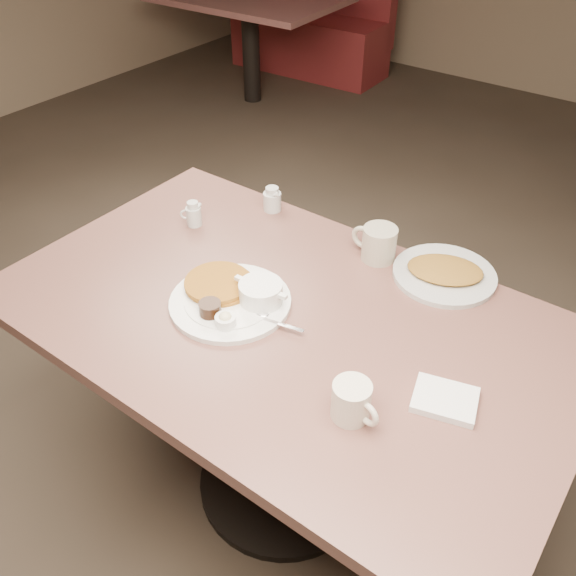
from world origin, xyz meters
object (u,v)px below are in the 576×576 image
Objects in this scene: main_plate at (234,296)px; creamer_right at (272,200)px; coffee_mug_near at (352,401)px; creamer_left at (193,214)px; booth_back_left at (308,21)px; hash_plate at (445,273)px; diner_table at (284,360)px; coffee_mug_far at (378,243)px.

creamer_right is (-0.21, 0.43, 0.01)m from main_plate.
creamer_left is (-0.80, 0.36, -0.01)m from coffee_mug_near.
creamer_left is at bearing -60.61° from booth_back_left.
main_plate is 1.06× the size of hash_plate.
main_plate reaches higher than diner_table.
coffee_mug_near is at bearing -17.21° from main_plate.
coffee_mug_far reaches higher than creamer_right.
main_plate is 4.99× the size of creamer_left.
diner_table is at bearing -124.31° from hash_plate.
creamer_left is at bearing -163.77° from hash_plate.
creamer_left is 0.05× the size of booth_back_left.
booth_back_left reaches higher than coffee_mug_near.
main_plate is at bearing -132.30° from hash_plate.
main_plate is 0.26× the size of booth_back_left.
creamer_left reaches higher than main_plate.
booth_back_left is at bearing 122.24° from main_plate.
creamer_right is 0.61m from hash_plate.
main_plate is 2.85× the size of coffee_mug_far.
coffee_mug_near reaches higher than diner_table.
diner_table is at bearing -19.88° from creamer_left.
booth_back_left reaches higher than creamer_left.
main_plate is at bearing 162.79° from coffee_mug_near.
main_plate is 4.02m from booth_back_left.
hash_plate is (0.60, -0.00, -0.02)m from creamer_right.
main_plate is at bearing -57.76° from booth_back_left.
coffee_mug_near reaches higher than creamer_left.
diner_table is at bearing 150.24° from coffee_mug_near.
booth_back_left is (-2.33, 2.98, -0.39)m from coffee_mug_far.
booth_back_left is (-2.53, 2.95, -0.35)m from hash_plate.
hash_plate is at bearing -0.01° from creamer_right.
coffee_mug_near is at bearing -29.76° from diner_table.
coffee_mug_far is at bearing -4.49° from creamer_right.
coffee_mug_far reaches higher than coffee_mug_near.
diner_table is 0.96× the size of booth_back_left.
booth_back_left reaches higher than main_plate.
creamer_left reaches higher than hash_plate.
booth_back_left reaches higher than creamer_right.
main_plate is 0.47m from coffee_mug_near.
hash_plate reaches higher than diner_table.
coffee_mug_near is at bearing -41.05° from creamer_right.
coffee_mug_far is at bearing 79.13° from diner_table.
coffee_mug_far reaches higher than hash_plate.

